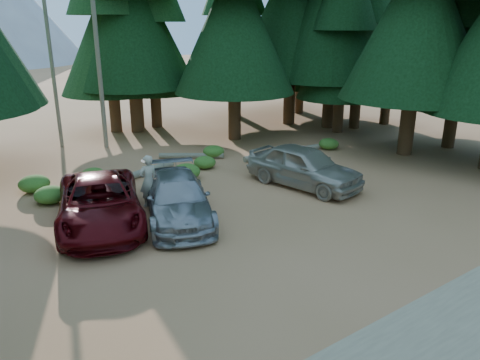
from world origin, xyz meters
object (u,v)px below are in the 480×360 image
(frisbee_player, at_px, (148,181))
(log_mid, at_px, (191,156))
(silver_minivan_right, at_px, (304,166))
(log_right, at_px, (283,153))
(silver_minivan_center, at_px, (177,198))
(log_left, at_px, (134,175))
(red_pickup, at_px, (100,203))

(frisbee_player, relative_size, log_mid, 0.58)
(silver_minivan_right, bearing_deg, log_right, 48.98)
(frisbee_player, bearing_deg, silver_minivan_center, 122.86)
(log_right, bearing_deg, silver_minivan_center, -150.28)
(log_left, bearing_deg, log_right, -23.77)
(frisbee_player, xyz_separation_m, log_right, (9.00, 3.18, -1.11))
(log_mid, bearing_deg, log_left, -123.68)
(frisbee_player, distance_m, log_right, 9.61)
(silver_minivan_center, bearing_deg, silver_minivan_right, 21.80)
(silver_minivan_right, xyz_separation_m, log_left, (-5.48, 5.03, -0.71))
(silver_minivan_center, xyz_separation_m, log_left, (0.53, 5.06, -0.60))
(silver_minivan_center, relative_size, log_left, 1.16)
(red_pickup, relative_size, log_right, 1.23)
(red_pickup, relative_size, frisbee_player, 3.09)
(silver_minivan_center, relative_size, log_right, 1.11)
(silver_minivan_right, bearing_deg, log_left, 126.31)
(frisbee_player, relative_size, log_left, 0.41)
(silver_minivan_center, xyz_separation_m, silver_minivan_right, (6.00, 0.03, 0.10))
(log_right, bearing_deg, red_pickup, -160.58)
(silver_minivan_right, bearing_deg, log_mid, 94.27)
(log_left, height_order, log_mid, log_left)
(silver_minivan_center, distance_m, silver_minivan_right, 6.01)
(red_pickup, distance_m, frisbee_player, 1.84)
(log_left, bearing_deg, red_pickup, -143.35)
(log_mid, height_order, log_right, log_right)
(red_pickup, xyz_separation_m, silver_minivan_center, (2.40, -1.05, -0.05))
(silver_minivan_center, distance_m, log_right, 9.38)
(silver_minivan_center, distance_m, log_mid, 7.76)
(silver_minivan_right, height_order, log_left, silver_minivan_right)
(silver_minivan_right, bearing_deg, silver_minivan_center, 169.18)
(silver_minivan_center, distance_m, log_left, 5.12)
(frisbee_player, height_order, log_right, frisbee_player)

